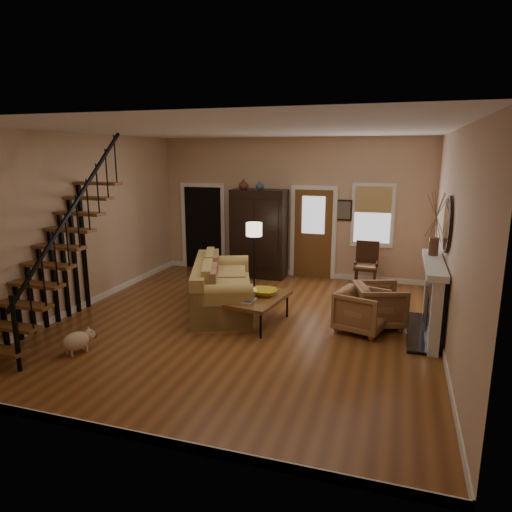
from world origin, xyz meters
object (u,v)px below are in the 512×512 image
(armchair_right, at_px, (379,305))
(side_chair, at_px, (366,265))
(armoire, at_px, (259,234))
(sofa, at_px, (223,286))
(floor_lamp, at_px, (254,257))
(armchair_left, at_px, (362,311))
(coffee_table, at_px, (259,311))

(armchair_right, distance_m, side_chair, 2.34)
(armoire, xyz_separation_m, side_chair, (2.55, -0.20, -0.54))
(sofa, bearing_deg, armoire, 70.40)
(armoire, bearing_deg, floor_lamp, -77.80)
(sofa, bearing_deg, side_chair, 21.70)
(armoire, relative_size, side_chair, 2.06)
(armchair_left, relative_size, armchair_right, 0.96)
(sofa, distance_m, coffee_table, 1.09)
(sofa, relative_size, side_chair, 2.40)
(armoire, distance_m, sofa, 2.56)
(sofa, xyz_separation_m, floor_lamp, (0.20, 1.32, 0.29))
(armoire, bearing_deg, coffee_table, -72.67)
(coffee_table, bearing_deg, side_chair, 60.87)
(coffee_table, xyz_separation_m, armchair_left, (1.74, 0.22, 0.11))
(coffee_table, relative_size, armchair_left, 1.63)
(side_chair, bearing_deg, floor_lamp, -157.26)
(armchair_right, xyz_separation_m, side_chair, (-0.41, 2.30, 0.14))
(armchair_right, height_order, floor_lamp, floor_lamp)
(armoire, relative_size, armchair_left, 2.67)
(armoire, distance_m, coffee_table, 3.31)
(armoire, bearing_deg, sofa, -88.86)
(armchair_left, height_order, armchair_right, armchair_right)
(armchair_left, xyz_separation_m, floor_lamp, (-2.44, 1.68, 0.39))
(armoire, xyz_separation_m, floor_lamp, (0.25, -1.16, -0.30))
(sofa, height_order, coffee_table, sofa)
(sofa, distance_m, armchair_right, 2.91)
(armchair_right, bearing_deg, floor_lamp, 46.34)
(armchair_left, bearing_deg, side_chair, 18.90)
(sofa, xyz_separation_m, coffee_table, (0.91, -0.57, -0.21))
(armoire, xyz_separation_m, armchair_left, (2.69, -2.84, -0.69))
(armoire, height_order, side_chair, armoire)
(armchair_right, bearing_deg, coffee_table, 88.32)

